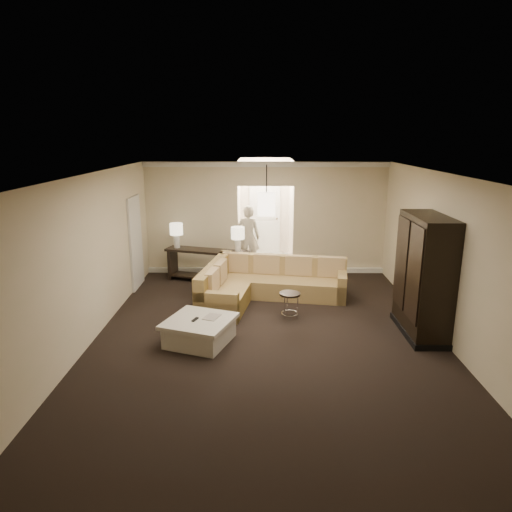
{
  "coord_description": "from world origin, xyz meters",
  "views": [
    {
      "loc": [
        -0.14,
        -7.28,
        3.4
      ],
      "look_at": [
        -0.22,
        1.2,
        1.16
      ],
      "focal_mm": 32.0,
      "sensor_mm": 36.0,
      "label": 1
    }
  ],
  "objects_px": {
    "console_table": "(207,263)",
    "armoire": "(423,278)",
    "sectional_sofa": "(262,284)",
    "coffee_table": "(200,330)",
    "drink_table": "(290,300)",
    "person": "(248,234)"
  },
  "relations": [
    {
      "from": "console_table",
      "to": "armoire",
      "type": "height_order",
      "value": "armoire"
    },
    {
      "from": "sectional_sofa",
      "to": "coffee_table",
      "type": "distance_m",
      "value": 2.37
    },
    {
      "from": "drink_table",
      "to": "armoire",
      "type": "bearing_deg",
      "value": -16.7
    },
    {
      "from": "person",
      "to": "coffee_table",
      "type": "bearing_deg",
      "value": 85.89
    },
    {
      "from": "coffee_table",
      "to": "person",
      "type": "height_order",
      "value": "person"
    },
    {
      "from": "console_table",
      "to": "armoire",
      "type": "relative_size",
      "value": 0.98
    },
    {
      "from": "person",
      "to": "sectional_sofa",
      "type": "bearing_deg",
      "value": 103.67
    },
    {
      "from": "armoire",
      "to": "drink_table",
      "type": "distance_m",
      "value": 2.44
    },
    {
      "from": "console_table",
      "to": "drink_table",
      "type": "xyz_separation_m",
      "value": [
        1.83,
        -2.27,
        -0.11
      ]
    },
    {
      "from": "armoire",
      "to": "drink_table",
      "type": "xyz_separation_m",
      "value": [
        -2.26,
        0.68,
        -0.65
      ]
    },
    {
      "from": "sectional_sofa",
      "to": "drink_table",
      "type": "relative_size",
      "value": 6.32
    },
    {
      "from": "armoire",
      "to": "person",
      "type": "relative_size",
      "value": 1.13
    },
    {
      "from": "drink_table",
      "to": "person",
      "type": "height_order",
      "value": "person"
    },
    {
      "from": "coffee_table",
      "to": "console_table",
      "type": "height_order",
      "value": "console_table"
    },
    {
      "from": "coffee_table",
      "to": "person",
      "type": "relative_size",
      "value": 0.71
    },
    {
      "from": "sectional_sofa",
      "to": "coffee_table",
      "type": "height_order",
      "value": "sectional_sofa"
    },
    {
      "from": "console_table",
      "to": "armoire",
      "type": "distance_m",
      "value": 5.07
    },
    {
      "from": "console_table",
      "to": "sectional_sofa",
      "type": "bearing_deg",
      "value": -27.08
    },
    {
      "from": "console_table",
      "to": "armoire",
      "type": "bearing_deg",
      "value": -19.26
    },
    {
      "from": "armoire",
      "to": "person",
      "type": "xyz_separation_m",
      "value": [
        -3.14,
        4.04,
        -0.08
      ]
    },
    {
      "from": "drink_table",
      "to": "person",
      "type": "xyz_separation_m",
      "value": [
        -0.88,
        3.37,
        0.57
      ]
    },
    {
      "from": "drink_table",
      "to": "coffee_table",
      "type": "bearing_deg",
      "value": -145.4
    }
  ]
}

